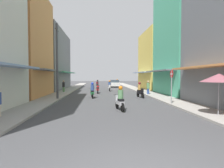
{
  "coord_description": "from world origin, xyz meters",
  "views": [
    {
      "loc": [
        -0.89,
        -3.93,
        2.18
      ],
      "look_at": [
        0.62,
        17.55,
        1.3
      ],
      "focal_mm": 30.77,
      "sensor_mm": 36.0,
      "label": 1
    }
  ],
  "objects_px": {
    "motorbike_black": "(140,91)",
    "motorbike_red": "(98,89)",
    "parked_car": "(114,83)",
    "pedestrian_midway": "(148,88)",
    "motorbike_maroon": "(97,83)",
    "motorbike_white": "(110,86)",
    "motorbike_blue": "(117,83)",
    "utility_pole": "(57,61)",
    "pedestrian_far": "(64,87)",
    "street_sign_no_entry": "(171,82)",
    "motorbike_green": "(92,91)",
    "motorbike_silver": "(120,99)",
    "vendor_umbrella": "(219,78)"
  },
  "relations": [
    {
      "from": "street_sign_no_entry",
      "to": "motorbike_silver",
      "type": "bearing_deg",
      "value": -155.02
    },
    {
      "from": "motorbike_silver",
      "to": "pedestrian_far",
      "type": "xyz_separation_m",
      "value": [
        -5.93,
        13.47,
        0.11
      ]
    },
    {
      "from": "street_sign_no_entry",
      "to": "motorbike_white",
      "type": "bearing_deg",
      "value": 105.23
    },
    {
      "from": "motorbike_black",
      "to": "motorbike_blue",
      "type": "relative_size",
      "value": 1.0
    },
    {
      "from": "pedestrian_midway",
      "to": "street_sign_no_entry",
      "type": "xyz_separation_m",
      "value": [
        -0.25,
        -7.72,
        0.89
      ]
    },
    {
      "from": "motorbike_red",
      "to": "motorbike_silver",
      "type": "relative_size",
      "value": 1.01
    },
    {
      "from": "motorbike_white",
      "to": "utility_pole",
      "type": "distance_m",
      "value": 11.89
    },
    {
      "from": "motorbike_blue",
      "to": "motorbike_maroon",
      "type": "xyz_separation_m",
      "value": [
        -4.38,
        0.63,
        0.0
      ]
    },
    {
      "from": "motorbike_green",
      "to": "street_sign_no_entry",
      "type": "distance_m",
      "value": 8.09
    },
    {
      "from": "motorbike_green",
      "to": "utility_pole",
      "type": "relative_size",
      "value": 0.26
    },
    {
      "from": "motorbike_white",
      "to": "parked_car",
      "type": "xyz_separation_m",
      "value": [
        1.56,
        10.11,
        0.04
      ]
    },
    {
      "from": "motorbike_white",
      "to": "motorbike_green",
      "type": "xyz_separation_m",
      "value": [
        -2.24,
        -8.88,
        0.0
      ]
    },
    {
      "from": "motorbike_black",
      "to": "motorbike_white",
      "type": "xyz_separation_m",
      "value": [
        -2.63,
        8.85,
        0.0
      ]
    },
    {
      "from": "motorbike_green",
      "to": "motorbike_maroon",
      "type": "xyz_separation_m",
      "value": [
        0.39,
        24.11,
        0.0
      ]
    },
    {
      "from": "motorbike_blue",
      "to": "utility_pole",
      "type": "distance_m",
      "value": 26.2
    },
    {
      "from": "pedestrian_midway",
      "to": "vendor_umbrella",
      "type": "distance_m",
      "value": 12.05
    },
    {
      "from": "motorbike_silver",
      "to": "vendor_umbrella",
      "type": "height_order",
      "value": "vendor_umbrella"
    },
    {
      "from": "pedestrian_midway",
      "to": "utility_pole",
      "type": "bearing_deg",
      "value": -158.17
    },
    {
      "from": "pedestrian_far",
      "to": "motorbike_red",
      "type": "bearing_deg",
      "value": -11.48
    },
    {
      "from": "motorbike_maroon",
      "to": "pedestrian_midway",
      "type": "relative_size",
      "value": 1.07
    },
    {
      "from": "motorbike_silver",
      "to": "street_sign_no_entry",
      "type": "height_order",
      "value": "street_sign_no_entry"
    },
    {
      "from": "motorbike_white",
      "to": "pedestrian_far",
      "type": "xyz_separation_m",
      "value": [
        -6.19,
        -2.56,
        0.11
      ]
    },
    {
      "from": "motorbike_red",
      "to": "motorbike_silver",
      "type": "distance_m",
      "value": 12.65
    },
    {
      "from": "motorbike_red",
      "to": "pedestrian_midway",
      "type": "xyz_separation_m",
      "value": [
        5.81,
        -2.93,
        0.33
      ]
    },
    {
      "from": "motorbike_black",
      "to": "utility_pole",
      "type": "relative_size",
      "value": 0.26
    },
    {
      "from": "utility_pole",
      "to": "motorbike_white",
      "type": "bearing_deg",
      "value": 62.14
    },
    {
      "from": "motorbike_red",
      "to": "utility_pole",
      "type": "distance_m",
      "value": 8.26
    },
    {
      "from": "pedestrian_far",
      "to": "street_sign_no_entry",
      "type": "xyz_separation_m",
      "value": [
        10.03,
        -11.56,
        0.9
      ]
    },
    {
      "from": "motorbike_blue",
      "to": "parked_car",
      "type": "height_order",
      "value": "motorbike_blue"
    },
    {
      "from": "parked_car",
      "to": "vendor_umbrella",
      "type": "xyz_separation_m",
      "value": [
        3.21,
        -28.47,
        1.35
      ]
    },
    {
      "from": "motorbike_green",
      "to": "utility_pole",
      "type": "distance_m",
      "value": 4.46
    },
    {
      "from": "motorbike_blue",
      "to": "pedestrian_midway",
      "type": "xyz_separation_m",
      "value": [
        1.57,
        -21.01,
        0.13
      ]
    },
    {
      "from": "motorbike_silver",
      "to": "pedestrian_midway",
      "type": "height_order",
      "value": "pedestrian_midway"
    },
    {
      "from": "parked_car",
      "to": "utility_pole",
      "type": "distance_m",
      "value": 21.65
    },
    {
      "from": "motorbike_maroon",
      "to": "parked_car",
      "type": "height_order",
      "value": "motorbike_maroon"
    },
    {
      "from": "motorbike_blue",
      "to": "utility_pole",
      "type": "bearing_deg",
      "value": -107.69
    },
    {
      "from": "parked_car",
      "to": "pedestrian_far",
      "type": "distance_m",
      "value": 14.85
    },
    {
      "from": "motorbike_white",
      "to": "pedestrian_far",
      "type": "relative_size",
      "value": 1.11
    },
    {
      "from": "motorbike_silver",
      "to": "motorbike_blue",
      "type": "bearing_deg",
      "value": 84.8
    },
    {
      "from": "motorbike_black",
      "to": "motorbike_green",
      "type": "height_order",
      "value": "same"
    },
    {
      "from": "motorbike_blue",
      "to": "motorbike_silver",
      "type": "relative_size",
      "value": 1.0
    },
    {
      "from": "pedestrian_far",
      "to": "street_sign_no_entry",
      "type": "relative_size",
      "value": 0.62
    },
    {
      "from": "motorbike_blue",
      "to": "pedestrian_midway",
      "type": "height_order",
      "value": "pedestrian_midway"
    },
    {
      "from": "motorbike_blue",
      "to": "motorbike_silver",
      "type": "distance_m",
      "value": 30.77
    },
    {
      "from": "motorbike_red",
      "to": "pedestrian_midway",
      "type": "relative_size",
      "value": 1.09
    },
    {
      "from": "motorbike_red",
      "to": "parked_car",
      "type": "distance_m",
      "value": 13.97
    },
    {
      "from": "motorbike_maroon",
      "to": "pedestrian_far",
      "type": "distance_m",
      "value": 18.32
    },
    {
      "from": "motorbike_black",
      "to": "motorbike_red",
      "type": "distance_m",
      "value": 6.91
    },
    {
      "from": "utility_pole",
      "to": "vendor_umbrella",
      "type": "bearing_deg",
      "value": -38.79
    },
    {
      "from": "parked_car",
      "to": "pedestrian_midway",
      "type": "relative_size",
      "value": 2.5
    }
  ]
}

